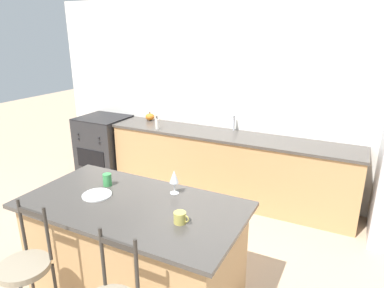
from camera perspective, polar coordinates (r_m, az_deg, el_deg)
ground_plane at (r=4.67m, az=4.11°, el=-10.50°), size 18.00×18.00×0.00m
wall_back at (r=4.79m, az=7.55°, el=7.38°), size 6.00×0.07×2.70m
back_counter at (r=4.77m, az=5.89°, el=-3.70°), size 3.42×0.64×0.93m
sink_faucet at (r=4.75m, az=6.95°, el=3.82°), size 0.02×0.13×0.22m
kitchen_island at (r=3.13m, az=-9.52°, el=-16.98°), size 1.86×0.99×0.91m
oven_range at (r=5.75m, az=-14.29°, el=-0.22°), size 0.74×0.71×0.95m
bar_stool_near at (r=2.87m, az=-25.78°, el=-19.56°), size 0.36×0.36×1.11m
dinner_plate at (r=3.08m, az=-15.56°, el=-8.14°), size 0.25×0.25×0.02m
wine_glass at (r=2.95m, az=-2.99°, el=-5.51°), size 0.08×0.08×0.22m
coffee_mug at (r=2.57m, az=-1.99°, el=-12.16°), size 0.12×0.09×0.09m
tumbler_cup at (r=3.22m, az=-13.94°, el=-5.80°), size 0.08×0.08×0.11m
pumpkin_decoration at (r=5.34m, az=-7.04°, el=4.51°), size 0.14×0.14×0.13m
soap_bottle at (r=4.84m, az=-5.85°, el=3.39°), size 0.05×0.05×0.18m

